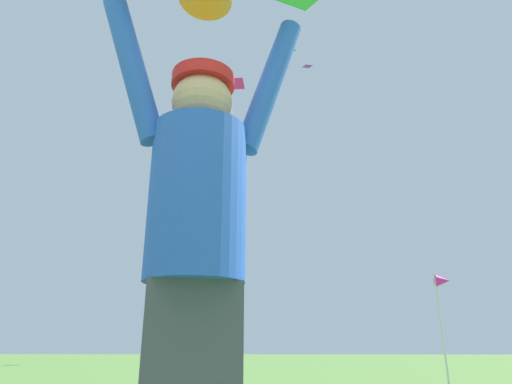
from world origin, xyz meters
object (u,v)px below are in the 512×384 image
at_px(distant_kite_teal_overhead_distant, 289,47).
at_px(distant_kite_purple_far_center, 307,66).
at_px(distant_kite_magenta_mid_left, 237,83).
at_px(kite_flyer_person, 196,248).
at_px(marker_flag, 442,288).
at_px(distant_kite_white_high_left, 141,69).

relative_size(distant_kite_teal_overhead_distant, distant_kite_purple_far_center, 1.39).
height_order(distant_kite_magenta_mid_left, distant_kite_purple_far_center, distant_kite_purple_far_center).
xyz_separation_m(distant_kite_magenta_mid_left, distant_kite_teal_overhead_distant, (2.27, 7.75, 7.68)).
distance_m(distant_kite_magenta_mid_left, distant_kite_purple_far_center, 15.76).
distance_m(kite_flyer_person, marker_flag, 8.52).
relative_size(kite_flyer_person, distant_kite_purple_far_center, 2.47).
relative_size(kite_flyer_person, distant_kite_white_high_left, 2.26).
height_order(kite_flyer_person, distant_kite_purple_far_center, distant_kite_purple_far_center).
bearing_deg(distant_kite_teal_overhead_distant, kite_flyer_person, -90.63).
height_order(distant_kite_teal_overhead_distant, distant_kite_white_high_left, distant_kite_teal_overhead_distant).
bearing_deg(distant_kite_purple_far_center, distant_kite_magenta_mid_left, -106.49).
relative_size(distant_kite_white_high_left, distant_kite_purple_far_center, 1.09).
xyz_separation_m(distant_kite_teal_overhead_distant, distant_kite_white_high_left, (-10.34, 1.22, -0.18)).
distance_m(distant_kite_teal_overhead_distant, distant_kite_white_high_left, 10.41).
bearing_deg(marker_flag, distant_kite_magenta_mid_left, 125.54).
distance_m(distant_kite_magenta_mid_left, marker_flag, 13.32).
xyz_separation_m(distant_kite_magenta_mid_left, marker_flag, (5.23, -7.33, -9.82)).
xyz_separation_m(kite_flyer_person, distant_kite_magenta_mid_left, (-2.01, 15.18, 10.64)).
xyz_separation_m(distant_kite_magenta_mid_left, distant_kite_purple_far_center, (3.62, 12.22, 9.27)).
relative_size(distant_kite_white_high_left, marker_flag, 0.42).
xyz_separation_m(distant_kite_teal_overhead_distant, marker_flag, (2.97, -15.08, -17.50)).
distance_m(kite_flyer_person, distant_kite_magenta_mid_left, 18.64).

